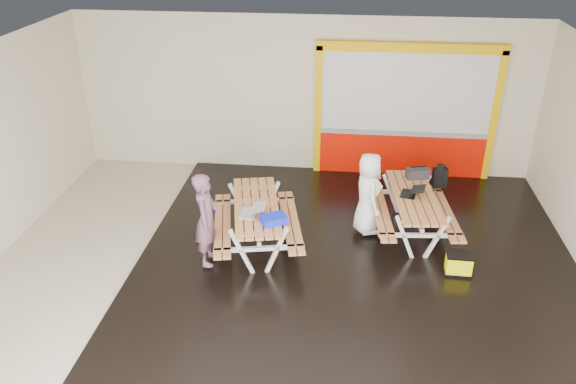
# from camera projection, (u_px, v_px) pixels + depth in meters

# --- Properties ---
(room) EXTENTS (10.02, 8.02, 3.52)m
(room) POSITION_uv_depth(u_px,v_px,m) (282.00, 176.00, 8.86)
(room) COLOR beige
(room) RESTS_ON ground
(deck) EXTENTS (7.50, 7.98, 0.05)m
(deck) POSITION_uv_depth(u_px,v_px,m) (356.00, 272.00, 9.53)
(deck) COLOR black
(deck) RESTS_ON room
(kiosk) EXTENTS (3.88, 0.16, 3.00)m
(kiosk) POSITION_uv_depth(u_px,v_px,m) (405.00, 115.00, 12.25)
(kiosk) COLOR red
(kiosk) RESTS_ON room
(picnic_table_left) EXTENTS (1.89, 2.44, 0.87)m
(picnic_table_left) POSITION_uv_depth(u_px,v_px,m) (257.00, 215.00, 9.94)
(picnic_table_left) COLOR #DE9156
(picnic_table_left) RESTS_ON deck
(picnic_table_right) EXTENTS (1.63, 2.24, 0.85)m
(picnic_table_right) POSITION_uv_depth(u_px,v_px,m) (413.00, 205.00, 10.31)
(picnic_table_right) COLOR #DE9156
(picnic_table_right) RESTS_ON deck
(person_left) EXTENTS (0.40, 0.60, 1.64)m
(person_left) POSITION_uv_depth(u_px,v_px,m) (207.00, 219.00, 9.33)
(person_left) COLOR #67445B
(person_left) RESTS_ON deck
(person_right) EXTENTS (0.66, 0.85, 1.53)m
(person_right) POSITION_uv_depth(u_px,v_px,m) (368.00, 193.00, 10.22)
(person_right) COLOR white
(person_right) RESTS_ON deck
(laptop_left) EXTENTS (0.43, 0.39, 0.18)m
(laptop_left) POSITION_uv_depth(u_px,v_px,m) (252.00, 211.00, 9.54)
(laptop_left) COLOR silver
(laptop_left) RESTS_ON picnic_table_left
(laptop_right) EXTENTS (0.48, 0.45, 0.17)m
(laptop_right) POSITION_uv_depth(u_px,v_px,m) (412.00, 192.00, 10.21)
(laptop_right) COLOR black
(laptop_right) RESTS_ON picnic_table_right
(blue_pouch) EXTENTS (0.50, 0.45, 0.12)m
(blue_pouch) POSITION_uv_depth(u_px,v_px,m) (274.00, 219.00, 9.29)
(blue_pouch) COLOR #1024E4
(blue_pouch) RESTS_ON picnic_table_left
(toolbox) EXTENTS (0.46, 0.30, 0.25)m
(toolbox) POSITION_uv_depth(u_px,v_px,m) (418.00, 173.00, 10.82)
(toolbox) COLOR black
(toolbox) RESTS_ON picnic_table_right
(backpack) EXTENTS (0.29, 0.20, 0.45)m
(backpack) POSITION_uv_depth(u_px,v_px,m) (440.00, 176.00, 11.08)
(backpack) COLOR black
(backpack) RESTS_ON picnic_table_right
(dark_case) EXTENTS (0.46, 0.37, 0.15)m
(dark_case) POSITION_uv_depth(u_px,v_px,m) (377.00, 227.00, 10.61)
(dark_case) COLOR black
(dark_case) RESTS_ON deck
(fluke_bag) EXTENTS (0.44, 0.29, 0.37)m
(fluke_bag) POSITION_uv_depth(u_px,v_px,m) (459.00, 264.00, 9.36)
(fluke_bag) COLOR black
(fluke_bag) RESTS_ON deck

